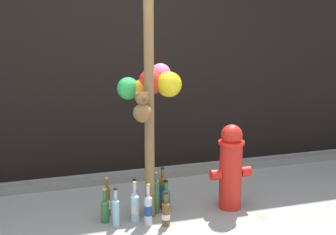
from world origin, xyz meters
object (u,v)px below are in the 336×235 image
Objects in this scene: bottle_1 at (116,211)px; bottle_5 at (156,195)px; fire_hydrant at (231,166)px; bottle_3 at (135,202)px; bottle_4 at (105,209)px; bottle_9 at (148,209)px; bottle_2 at (135,207)px; memorial_post at (150,57)px; bottle_6 at (107,201)px; bottle_8 at (166,200)px; bottle_7 at (166,213)px; bottle_0 at (163,191)px.

bottle_5 is (0.41, 0.17, 0.03)m from bottle_1.
bottle_3 is at bearing 173.03° from fire_hydrant.
bottle_9 reaches higher than bottle_4.
fire_hydrant reaches higher than bottle_9.
bottle_5 is at bearing 22.77° from bottle_1.
fire_hydrant is 2.22× the size of bottle_2.
memorial_post is 6.97× the size of bottle_5.
bottle_6 is 0.54m from bottle_8.
memorial_post reaches higher than bottle_5.
bottle_3 is at bearing 175.69° from bottle_8.
bottle_7 is at bearing -18.45° from bottle_9.
bottle_8 is at bearing 17.33° from bottle_1.
bottle_6 is at bearing 141.38° from bottle_7.
bottle_0 is 0.38m from bottle_7.
bottle_8 is (0.15, 0.01, -1.32)m from memorial_post.
bottle_3 is (0.21, 0.18, -0.02)m from bottle_1.
bottle_8 reaches higher than bottle_7.
bottle_9 is at bearing -54.70° from bottle_2.
bottle_3 is (-0.29, -0.07, -0.05)m from bottle_0.
bottle_1 is 1.14× the size of bottle_7.
bottle_7 is (0.42, -0.12, -0.03)m from bottle_1.
bottle_0 is (-0.61, 0.18, -0.24)m from fire_hydrant.
fire_hydrant is at bearing 14.79° from bottle_7.
bottle_6 is at bearing 166.69° from memorial_post.
bottle_6 reaches higher than bottle_4.
bottle_4 is at bearing -166.40° from bottle_0.
bottle_2 is at bearing -152.83° from bottle_5.
memorial_post is at bearing 22.61° from bottle_1.
bottle_1 reaches higher than bottle_7.
bottle_2 is 0.96× the size of bottle_9.
bottle_2 reaches higher than bottle_3.
bottle_2 is at bearing 16.96° from bottle_1.
bottle_1 is at bearing 164.60° from bottle_7.
bottle_0 reaches higher than bottle_9.
bottle_8 is (0.00, -0.09, -0.05)m from bottle_0.
bottle_1 reaches higher than bottle_8.
bottle_6 is (-0.39, 0.09, -1.30)m from memorial_post.
bottle_8 is at bearing 171.77° from fire_hydrant.
bottle_1 is at bearing -162.67° from bottle_8.
bottle_7 is at bearing -55.21° from bottle_3.
bottle_7 is at bearing -88.92° from bottle_5.
bottle_9 is at bearing -120.34° from bottle_5.
bottle_7 is 0.29m from bottle_8.
bottle_2 is 0.26m from bottle_5.
bottle_5 is at bearing 170.90° from bottle_8.
bottle_7 is at bearing -15.40° from bottle_1.
bottle_0 is 1.10× the size of bottle_2.
memorial_post is 1.36m from bottle_6.
bottle_9 reaches higher than bottle_7.
bottle_8 is (0.51, 0.16, -0.02)m from bottle_1.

